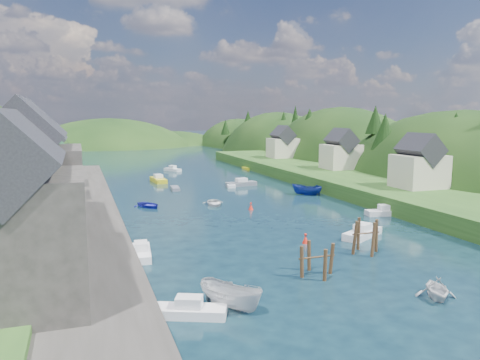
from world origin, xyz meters
name	(u,v)px	position (x,y,z in m)	size (l,w,h in m)	color
ground	(203,186)	(0.00, 50.00, 0.00)	(600.00, 600.00, 0.00)	black
hillside_right	(339,191)	(45.00, 75.00, -7.41)	(36.00, 245.56, 48.00)	black
far_hills	(136,170)	(1.22, 174.01, -10.80)	(103.00, 68.00, 44.00)	black
hill_trees	(192,126)	(0.95, 62.57, 11.07)	(91.14, 151.91, 12.54)	black
quay_left	(66,224)	(-24.00, 20.00, 1.00)	(12.00, 110.00, 2.00)	#2D2B28
quayside_buildings	(34,191)	(-26.00, 6.39, 7.09)	(8.00, 35.84, 12.90)	#2D2B28
boat_sheds	(53,170)	(-26.00, 39.00, 5.27)	(7.00, 21.00, 7.50)	#2D2D30
terrace_right	(344,180)	(25.00, 40.00, 1.20)	(16.00, 120.00, 2.40)	#234719
right_bank_cottages	(336,152)	(28.00, 48.33, 5.84)	(9.00, 59.24, 8.41)	beige
piling_cluster_near	(317,263)	(-3.60, -2.35, 1.09)	(3.35, 3.12, 3.31)	#382314
piling_cluster_far	(366,239)	(4.05, 1.89, 1.40)	(2.99, 2.81, 3.94)	#382314
channel_buoy_near	(305,239)	(0.09, 6.98, 0.48)	(0.70, 0.70, 1.10)	red
channel_buoy_far	(251,207)	(0.73, 25.36, 0.48)	(0.70, 0.70, 1.10)	red
moored_boats	(245,210)	(-1.11, 22.67, 0.58)	(37.91, 89.33, 2.06)	silver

